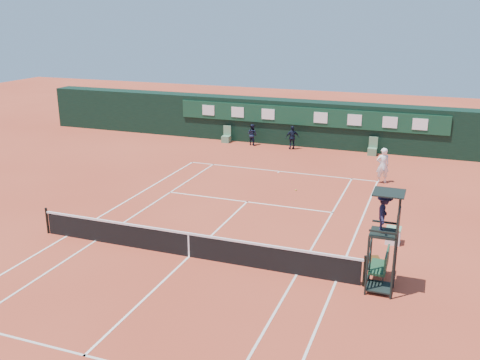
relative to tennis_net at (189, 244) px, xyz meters
name	(u,v)px	position (x,y,z in m)	size (l,w,h in m)	color
ground	(189,257)	(0.00, 0.00, -0.51)	(90.00, 90.00, 0.00)	#C0472D
court_lines	(189,257)	(0.00, 0.00, -0.50)	(11.05, 23.85, 0.01)	silver
tennis_net	(189,244)	(0.00, 0.00, 0.00)	(12.90, 0.10, 1.10)	black
back_wall	(308,123)	(0.00, 18.74, 1.00)	(40.00, 1.65, 3.00)	black
linesman_chair_left	(226,138)	(-5.50, 17.48, -0.19)	(0.55, 0.50, 1.15)	#578562
linesman_chair_right	(372,150)	(4.50, 17.48, -0.19)	(0.55, 0.50, 1.15)	#537F5A
umpire_chair	(385,221)	(6.91, -0.16, 1.95)	(0.96, 0.95, 3.42)	black
player_bench	(382,264)	(6.89, 0.64, 0.09)	(0.56, 1.20, 1.10)	#193F24
tennis_bag	(375,264)	(6.61, 1.44, -0.35)	(0.37, 0.85, 0.32)	black
cooler	(393,235)	(6.98, 3.92, -0.18)	(0.57, 0.57, 0.65)	white
tennis_ball	(296,190)	(1.77, 8.86, -0.47)	(0.07, 0.07, 0.07)	#B8DB32
player	(383,165)	(5.69, 11.77, 0.45)	(0.70, 0.46, 1.91)	white
ball_kid_left	(252,135)	(-3.55, 17.37, 0.22)	(0.70, 0.55, 1.45)	black
ball_kid_right	(292,138)	(-0.68, 17.17, 0.28)	(0.92, 0.38, 1.57)	black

